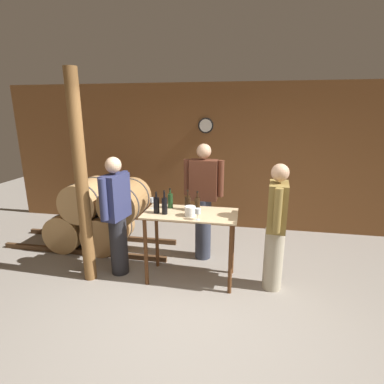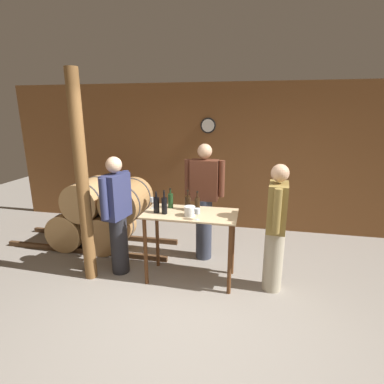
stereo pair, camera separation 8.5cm
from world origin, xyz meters
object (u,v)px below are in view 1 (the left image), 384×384
Objects in this scene: wine_bottle_far_right at (197,204)px; wine_bottle_center at (170,200)px; wine_bottle_far_left at (156,205)px; wine_bottle_right at (188,202)px; person_visitor_with_scarf at (276,226)px; wine_glass_near_center at (197,201)px; ice_bucket at (190,211)px; wine_glass_near_left at (152,201)px; wooden_post at (81,182)px; person_visitor_bearded at (203,200)px; person_host at (117,214)px; wine_bottle_left at (165,205)px; wine_glass_near_right at (198,211)px.

wine_bottle_center is at bearing 168.77° from wine_bottle_far_right.
wine_bottle_far_left is 0.42m from wine_bottle_right.
person_visitor_with_scarf is (1.13, -0.15, -0.19)m from wine_bottle_right.
wine_glass_near_center is 0.90× the size of ice_bucket.
wine_glass_near_left is (-0.61, 0.00, 0.01)m from wine_bottle_far_right.
wooden_post is 19.54× the size of ice_bucket.
wine_bottle_center is at bearing 20.30° from wooden_post.
wine_bottle_center is 0.39m from wine_bottle_far_right.
wine_bottle_far_right is at bearing 72.37° from ice_bucket.
wine_bottle_far_left is at bearing 175.01° from ice_bucket.
wine_bottle_right is 0.15× the size of person_visitor_bearded.
ice_bucket is (0.08, -0.24, -0.04)m from wine_bottle_right.
person_host is (-1.05, -0.24, -0.17)m from wine_glass_near_center.
ice_bucket is at bearing -18.99° from wine_glass_near_left.
ice_bucket is (0.33, -0.01, -0.05)m from wine_bottle_left.
ice_bucket is at bearing -4.99° from wine_bottle_far_left.
wine_glass_near_center is at bearing 41.66° from wine_bottle_right.
wine_glass_near_left is at bearing -162.39° from wine_bottle_center.
wine_bottle_far_right is at bearing 16.37° from wine_bottle_far_left.
wooden_post is 9.87× the size of wine_bottle_center.
person_visitor_with_scarf is (1.60, -0.10, -0.20)m from wine_glass_near_left.
wine_glass_near_left is 0.09× the size of person_host.
wine_glass_near_left is 1.09× the size of ice_bucket.
wine_bottle_center is at bearing 138.86° from wine_glass_near_right.
wine_bottle_left is 2.15× the size of wine_glass_near_right.
wooden_post is 0.63m from person_host.
person_visitor_bearded reaches higher than wine_bottle_far_right.
wine_bottle_left is 1.40m from person_visitor_with_scarf.
wine_glass_near_right is at bearing -16.27° from wine_bottle_left.
ice_bucket is at bearing 134.27° from wine_glass_near_right.
wine_glass_near_right is 1.17m from person_host.
wine_bottle_right is at bearing 15.67° from wooden_post.
person_visitor_with_scarf is (0.99, -0.10, -0.19)m from wine_bottle_far_right.
person_visitor_bearded reaches higher than person_host.
wine_bottle_left reaches higher than wine_bottle_center.
wine_glass_near_left is at bearing 11.71° from person_host.
wine_bottle_center is 0.63m from person_visitor_bearded.
wine_bottle_right is 2.16× the size of wine_glass_near_center.
person_visitor_bearded is at bearing 90.34° from wine_bottle_far_right.
person_visitor_with_scarf is at bearing -33.71° from person_visitor_bearded.
wine_bottle_far_left is at bearing 166.30° from wine_bottle_left.
ice_bucket is at bearing -39.30° from wine_bottle_center.
wine_glass_near_center is at bearing 84.74° from ice_bucket.
wine_bottle_far_left is 0.26m from wine_bottle_center.
person_visitor_bearded is at bearing 54.91° from wine_bottle_far_left.
wine_bottle_far_left is 2.02× the size of ice_bucket.
wine_bottle_far_left is at bearing 9.97° from wooden_post.
person_host is 2.07m from person_visitor_with_scarf.
wine_bottle_far_right is (0.14, -0.05, 0.00)m from wine_bottle_right.
wine_bottle_center is at bearing 140.70° from ice_bucket.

